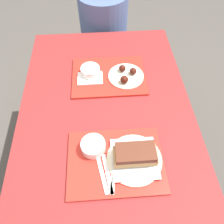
# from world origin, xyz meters

# --- Properties ---
(ground_plane) EXTENTS (12.00, 12.00, 0.00)m
(ground_plane) POSITION_xyz_m (0.00, 0.00, 0.00)
(ground_plane) COLOR #4C4742
(picnic_table) EXTENTS (0.87, 1.40, 0.78)m
(picnic_table) POSITION_xyz_m (0.00, 0.00, 0.67)
(picnic_table) COLOR maroon
(picnic_table) RESTS_ON ground_plane
(picnic_bench_far) EXTENTS (0.83, 0.28, 0.45)m
(picnic_bench_far) POSITION_xyz_m (0.00, 0.92, 0.38)
(picnic_bench_far) COLOR maroon
(picnic_bench_far) RESTS_ON ground_plane
(tray_near) EXTENTS (0.41, 0.31, 0.01)m
(tray_near) POSITION_xyz_m (0.03, -0.23, 0.78)
(tray_near) COLOR red
(tray_near) RESTS_ON picnic_table
(tray_far) EXTENTS (0.41, 0.31, 0.01)m
(tray_far) POSITION_xyz_m (0.03, 0.28, 0.78)
(tray_far) COLOR red
(tray_far) RESTS_ON picnic_table
(bowl_coleslaw_near) EXTENTS (0.11, 0.11, 0.05)m
(bowl_coleslaw_near) POSITION_xyz_m (-0.07, -0.17, 0.81)
(bowl_coleslaw_near) COLOR white
(bowl_coleslaw_near) RESTS_ON tray_near
(brisket_sandwich_plate) EXTENTS (0.24, 0.24, 0.09)m
(brisket_sandwich_plate) POSITION_xyz_m (0.10, -0.23, 0.82)
(brisket_sandwich_plate) COLOR beige
(brisket_sandwich_plate) RESTS_ON tray_near
(plastic_fork_near) EXTENTS (0.04, 0.17, 0.00)m
(plastic_fork_near) POSITION_xyz_m (-0.01, -0.29, 0.79)
(plastic_fork_near) COLOR white
(plastic_fork_near) RESTS_ON tray_near
(plastic_knife_near) EXTENTS (0.03, 0.17, 0.00)m
(plastic_knife_near) POSITION_xyz_m (0.01, -0.29, 0.79)
(plastic_knife_near) COLOR white
(plastic_knife_near) RESTS_ON tray_near
(plastic_spoon_near) EXTENTS (0.05, 0.17, 0.00)m
(plastic_spoon_near) POSITION_xyz_m (-0.03, -0.29, 0.79)
(plastic_spoon_near) COLOR white
(plastic_spoon_near) RESTS_ON tray_near
(condiment_packet) EXTENTS (0.04, 0.03, 0.01)m
(condiment_packet) POSITION_xyz_m (0.02, -0.16, 0.79)
(condiment_packet) COLOR #A59E93
(condiment_packet) RESTS_ON tray_near
(bowl_coleslaw_far) EXTENTS (0.11, 0.11, 0.05)m
(bowl_coleslaw_far) POSITION_xyz_m (-0.07, 0.29, 0.81)
(bowl_coleslaw_far) COLOR white
(bowl_coleslaw_far) RESTS_ON tray_far
(wings_plate_far) EXTENTS (0.20, 0.20, 0.05)m
(wings_plate_far) POSITION_xyz_m (0.12, 0.26, 0.80)
(wings_plate_far) COLOR beige
(wings_plate_far) RESTS_ON tray_far
(napkin_far) EXTENTS (0.14, 0.10, 0.01)m
(napkin_far) POSITION_xyz_m (-0.08, 0.26, 0.79)
(napkin_far) COLOR white
(napkin_far) RESTS_ON tray_far
(person_seated_across) EXTENTS (0.36, 0.36, 0.66)m
(person_seated_across) POSITION_xyz_m (0.03, 0.92, 0.72)
(person_seated_across) COLOR #4C6093
(person_seated_across) RESTS_ON picnic_bench_far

